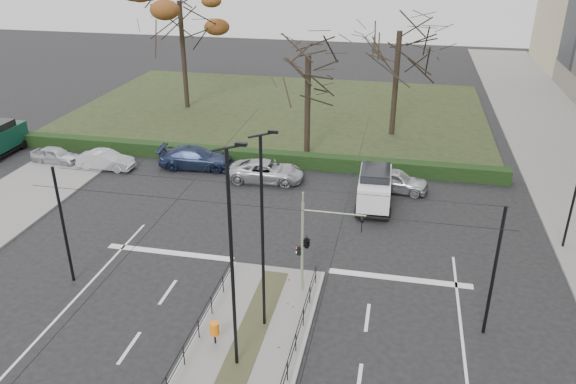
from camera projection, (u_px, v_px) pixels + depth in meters
The scene contains 19 objects.
ground at pixel (253, 332), 23.87m from camera, with size 140.00×140.00×0.00m, color black.
median_island at pixel (236, 372), 21.62m from camera, with size 4.40×15.00×0.14m, color slate.
park at pixel (279, 110), 53.36m from camera, with size 38.00×26.00×0.10m, color #222D16.
hedge at pixel (240, 156), 41.28m from camera, with size 38.00×1.00×1.00m, color black.
median_railing at pixel (234, 355), 21.15m from camera, with size 4.14×13.24×0.92m.
catenary at pixel (261, 244), 23.86m from camera, with size 20.00×34.00×6.00m.
traffic_light at pixel (308, 241), 25.33m from camera, with size 3.08×1.75×4.53m.
litter_bin at pixel (214, 329), 22.72m from camera, with size 0.39×0.39×1.01m.
streetlamp_median_near at pixel (232, 261), 19.99m from camera, with size 0.77×0.16×9.19m.
streetlamp_median_far at pixel (263, 233), 22.28m from camera, with size 0.73×0.15×8.78m.
parked_car_first at pixel (56, 155), 41.02m from camera, with size 1.46×3.63×1.24m, color #B0B3B8.
parked_car_second at pixel (106, 160), 40.01m from camera, with size 1.41×4.05×1.33m, color #B0B3B8.
parked_car_third at pixel (196, 158), 40.15m from camera, with size 2.16×5.32×1.54m, color #1F2A48.
parked_car_fourth at pixel (267, 171), 38.07m from camera, with size 2.35×5.09×1.41m, color #B0B3B8.
white_van at pixel (375, 187), 34.36m from camera, with size 2.22×4.66×2.45m.
rust_tree at pixel (179, 1), 50.10m from camera, with size 8.26×8.26×12.84m.
bare_tree_center at pixel (399, 39), 43.69m from camera, with size 7.32×7.32×11.15m.
bare_tree_near at pixel (308, 63), 39.61m from camera, with size 5.41×5.41×9.98m.
parked_car_fifth at pixel (394, 180), 36.60m from camera, with size 1.76×4.38×1.49m, color #B0B3B8.
Camera 1 is at (5.38, -18.41, 15.47)m, focal length 35.00 mm.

